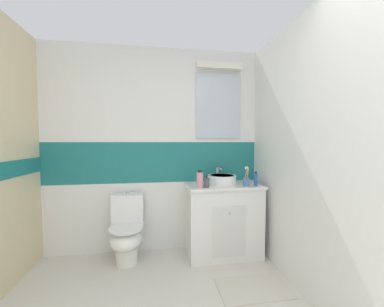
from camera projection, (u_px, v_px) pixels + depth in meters
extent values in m
cube|color=white|center=(155.00, 215.00, 2.86)|extent=(3.20, 0.10, 0.85)
cube|color=#1E7272|center=(155.00, 162.00, 2.82)|extent=(3.20, 0.10, 0.50)
cube|color=white|center=(154.00, 96.00, 2.78)|extent=(3.20, 0.10, 1.15)
cube|color=silver|center=(218.00, 106.00, 2.85)|extent=(0.58, 0.02, 0.82)
cube|color=white|center=(219.00, 66.00, 2.78)|extent=(0.58, 0.10, 0.08)
cube|color=white|center=(324.00, 155.00, 1.79)|extent=(0.10, 3.48, 2.50)
cube|color=white|center=(223.00, 220.00, 2.70)|extent=(0.85, 0.48, 0.82)
cube|color=white|center=(223.00, 186.00, 2.66)|extent=(0.87, 0.50, 0.03)
cube|color=silver|center=(229.00, 232.00, 2.46)|extent=(0.38, 0.01, 0.57)
cylinder|color=silver|center=(230.00, 214.00, 2.43)|extent=(0.02, 0.02, 0.03)
cylinder|color=white|center=(222.00, 179.00, 2.70)|extent=(0.34, 0.34, 0.10)
cylinder|color=#B3B3B8|center=(222.00, 176.00, 2.70)|extent=(0.28, 0.28, 0.01)
cylinder|color=silver|center=(217.00, 174.00, 2.90)|extent=(0.03, 0.03, 0.17)
cylinder|color=silver|center=(219.00, 168.00, 2.80)|extent=(0.02, 0.15, 0.02)
cylinder|color=white|center=(127.00, 255.00, 2.50)|extent=(0.24, 0.24, 0.18)
ellipsoid|color=white|center=(126.00, 239.00, 2.45)|extent=(0.34, 0.42, 0.22)
cylinder|color=white|center=(126.00, 228.00, 2.44)|extent=(0.37, 0.37, 0.02)
cube|color=white|center=(128.00, 208.00, 2.64)|extent=(0.36, 0.17, 0.34)
cylinder|color=silver|center=(128.00, 193.00, 2.63)|extent=(0.04, 0.04, 0.02)
cylinder|color=#4C7299|center=(246.00, 182.00, 2.56)|extent=(0.08, 0.08, 0.09)
cylinder|color=#D872BF|center=(246.00, 176.00, 2.55)|extent=(0.04, 0.04, 0.18)
cube|color=white|center=(246.00, 168.00, 2.54)|extent=(0.02, 0.02, 0.03)
cylinder|color=#D872BF|center=(247.00, 176.00, 2.56)|extent=(0.01, 0.02, 0.18)
cube|color=white|center=(247.00, 168.00, 2.56)|extent=(0.01, 0.02, 0.03)
cylinder|color=gold|center=(247.00, 176.00, 2.56)|extent=(0.03, 0.03, 0.17)
cube|color=white|center=(248.00, 168.00, 2.55)|extent=(0.01, 0.02, 0.03)
cylinder|color=#4C4C51|center=(207.00, 183.00, 2.47)|extent=(0.06, 0.06, 0.10)
cylinder|color=#262626|center=(207.00, 177.00, 2.47)|extent=(0.01, 0.01, 0.04)
cylinder|color=#262626|center=(207.00, 175.00, 2.46)|extent=(0.01, 0.02, 0.01)
cylinder|color=#2659B2|center=(256.00, 180.00, 2.56)|extent=(0.04, 0.04, 0.15)
cylinder|color=black|center=(256.00, 172.00, 2.55)|extent=(0.03, 0.03, 0.02)
cylinder|color=pink|center=(200.00, 180.00, 2.47)|extent=(0.07, 0.07, 0.17)
cylinder|color=black|center=(200.00, 171.00, 2.46)|extent=(0.05, 0.05, 0.02)
cube|color=beige|center=(254.00, 288.00, 2.07)|extent=(0.66, 0.39, 0.01)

